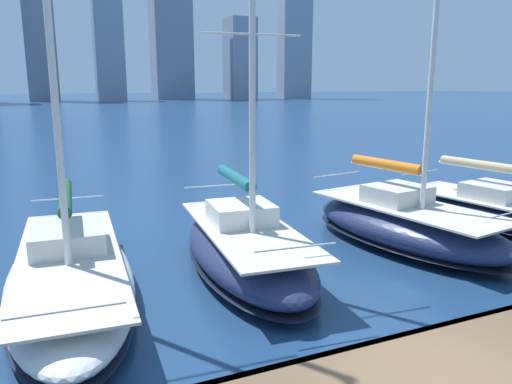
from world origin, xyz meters
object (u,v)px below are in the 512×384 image
Objects in this scene: sailboat_tan at (505,212)px; sailboat_orange at (406,223)px; sailboat_forest at (70,271)px; sailboat_teal at (246,247)px.

sailboat_orange reaches higher than sailboat_tan.
sailboat_forest is at bearing -1.76° from sailboat_orange.
sailboat_orange is at bearing -179.04° from sailboat_teal.
sailboat_teal is at bearing 174.87° from sailboat_forest.
sailboat_teal is (10.35, 0.36, 0.16)m from sailboat_tan.
sailboat_teal is 0.75× the size of sailboat_forest.
sailboat_tan is 10.36m from sailboat_teal.
sailboat_forest is (14.84, -0.04, 0.05)m from sailboat_tan.
sailboat_orange is 1.32× the size of sailboat_teal.
sailboat_forest reaches higher than sailboat_tan.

